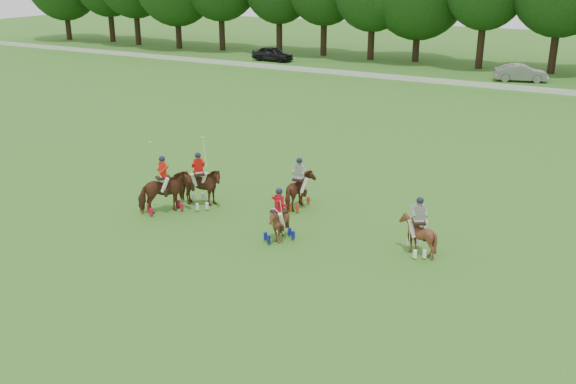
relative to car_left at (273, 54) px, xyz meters
The scene contains 10 objects.
ground 47.10m from the car_left, 64.49° to the right, with size 180.00×180.00×0.00m, color #2E6E1F.
boundary_rail 20.78m from the car_left, 12.51° to the right, with size 120.00×0.10×0.44m, color white.
car_left is the anchor object (origin of this frame).
car_mid 25.18m from the car_left, ahead, with size 1.57×4.49×1.48m, color gray.
polo_red_a 43.44m from the car_left, 65.82° to the right, with size 2.01×2.29×3.02m.
polo_red_b 42.60m from the car_left, 64.06° to the right, with size 2.22×2.22×2.94m.
polo_red_c 46.22m from the car_left, 59.53° to the right, with size 1.64×1.66×2.11m.
polo_stripe_a 42.85m from the car_left, 58.32° to the right, with size 1.15×1.86×2.25m.
polo_stripe_b 47.72m from the car_left, 53.56° to the right, with size 1.65×1.70×2.16m.
polo_ball 45.40m from the car_left, 59.59° to the right, with size 0.09×0.09×0.09m, color white.
Camera 1 is at (14.17, -16.65, 10.01)m, focal length 40.00 mm.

